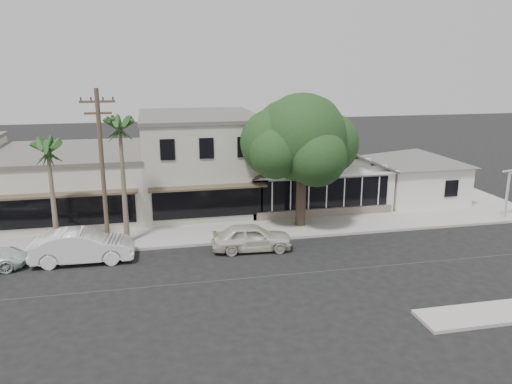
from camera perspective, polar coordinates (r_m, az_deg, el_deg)
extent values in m
plane|color=black|center=(25.31, 3.72, -9.39)|extent=(140.00, 140.00, 0.00)
cube|color=#9E9991|center=(30.75, -14.41, -5.26)|extent=(90.00, 3.50, 0.15)
cube|color=white|center=(37.59, 5.93, 1.00)|extent=(10.00, 8.00, 3.00)
cube|color=black|center=(33.81, 8.05, -0.17)|extent=(8.80, 0.10, 2.00)
cube|color=#60564C|center=(34.20, 7.96, -2.43)|extent=(9.60, 0.18, 0.70)
cube|color=white|center=(39.99, 17.63, 1.21)|extent=(6.00, 6.00, 3.00)
cube|color=white|center=(36.78, 26.73, -0.57)|extent=(0.12, 0.12, 3.30)
cube|color=#B9B6A7|center=(36.56, -6.53, 3.41)|extent=(8.00, 10.00, 6.50)
cube|color=silver|center=(37.06, -20.45, 0.91)|extent=(10.00, 10.00, 4.20)
cylinder|color=brown|center=(28.14, -17.11, 2.10)|extent=(0.24, 0.24, 9.00)
cube|color=brown|center=(27.61, -17.70, 9.81)|extent=(1.80, 0.12, 0.12)
cube|color=brown|center=(27.66, -17.60, 8.58)|extent=(1.40, 0.12, 0.12)
imported|color=beige|center=(28.09, -0.48, -5.20)|extent=(4.61, 2.12, 1.53)
imported|color=white|center=(28.01, -19.19, -5.88)|extent=(5.32, 1.95, 1.74)
cylinder|color=#48362C|center=(31.86, 5.14, -1.11)|extent=(0.63, 0.63, 3.37)
sphere|color=#173214|center=(31.01, 5.31, 6.21)|extent=(5.48, 5.48, 5.48)
sphere|color=#173214|center=(32.29, 8.18, 5.51)|extent=(4.00, 4.00, 4.00)
sphere|color=#173214|center=(31.00, 2.07, 5.67)|extent=(4.21, 4.21, 4.21)
sphere|color=#173214|center=(29.81, 6.94, 3.99)|extent=(3.58, 3.58, 3.58)
sphere|color=#173214|center=(32.39, 3.35, 7.17)|extent=(3.79, 3.79, 3.79)
sphere|color=#173214|center=(32.69, 6.70, 7.91)|extent=(3.37, 3.37, 3.37)
sphere|color=#173214|center=(29.81, 2.27, 4.49)|extent=(3.16, 3.16, 3.16)
cone|color=#726651|center=(29.12, -14.85, 0.25)|extent=(0.34, 0.34, 6.61)
cone|color=#726651|center=(29.60, -22.14, -1.24)|extent=(0.33, 0.33, 5.50)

